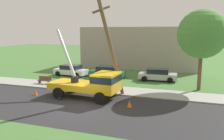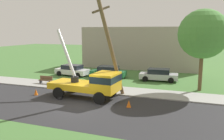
{
  "view_description": "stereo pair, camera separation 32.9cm",
  "coord_description": "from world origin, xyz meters",
  "px_view_note": "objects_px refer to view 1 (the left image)",
  "views": [
    {
      "loc": [
        7.79,
        -15.37,
        5.82
      ],
      "look_at": [
        1.27,
        3.91,
        2.35
      ],
      "focal_mm": 36.88,
      "sensor_mm": 36.0,
      "label": 1
    },
    {
      "loc": [
        8.1,
        -15.27,
        5.82
      ],
      "look_at": [
        1.27,
        3.91,
        2.35
      ],
      "focal_mm": 36.88,
      "sensor_mm": 36.0,
      "label": 2
    }
  ],
  "objects_px": {
    "traffic_cone_behind": "(36,92)",
    "parked_sedan_white": "(71,70)",
    "leaning_utility_pole": "(111,48)",
    "utility_truck": "(93,83)",
    "park_bench": "(45,80)",
    "traffic_cone_ahead": "(129,104)",
    "parked_sedan_green": "(107,72)",
    "parked_sedan_silver": "(158,75)",
    "roadside_tree_near": "(202,34)"
  },
  "relations": [
    {
      "from": "traffic_cone_behind",
      "to": "parked_sedan_white",
      "type": "bearing_deg",
      "value": 99.08
    },
    {
      "from": "leaning_utility_pole",
      "to": "utility_truck",
      "type": "bearing_deg",
      "value": -151.82
    },
    {
      "from": "utility_truck",
      "to": "park_bench",
      "type": "bearing_deg",
      "value": 155.76
    },
    {
      "from": "leaning_utility_pole",
      "to": "traffic_cone_ahead",
      "type": "distance_m",
      "value": 5.08
    },
    {
      "from": "traffic_cone_behind",
      "to": "parked_sedan_green",
      "type": "height_order",
      "value": "parked_sedan_green"
    },
    {
      "from": "utility_truck",
      "to": "parked_sedan_silver",
      "type": "xyz_separation_m",
      "value": [
        4.35,
        9.19,
        -0.7
      ]
    },
    {
      "from": "leaning_utility_pole",
      "to": "park_bench",
      "type": "xyz_separation_m",
      "value": [
        -8.55,
        2.46,
        -3.95
      ]
    },
    {
      "from": "traffic_cone_behind",
      "to": "roadside_tree_near",
      "type": "bearing_deg",
      "value": 25.74
    },
    {
      "from": "utility_truck",
      "to": "parked_sedan_green",
      "type": "relative_size",
      "value": 1.51
    },
    {
      "from": "parked_sedan_white",
      "to": "roadside_tree_near",
      "type": "bearing_deg",
      "value": -9.38
    },
    {
      "from": "leaning_utility_pole",
      "to": "park_bench",
      "type": "height_order",
      "value": "leaning_utility_pole"
    },
    {
      "from": "parked_sedan_white",
      "to": "parked_sedan_green",
      "type": "relative_size",
      "value": 1.01
    },
    {
      "from": "traffic_cone_behind",
      "to": "roadside_tree_near",
      "type": "distance_m",
      "value": 16.59
    },
    {
      "from": "park_bench",
      "to": "roadside_tree_near",
      "type": "relative_size",
      "value": 0.2
    },
    {
      "from": "leaning_utility_pole",
      "to": "traffic_cone_behind",
      "type": "height_order",
      "value": "leaning_utility_pole"
    },
    {
      "from": "park_bench",
      "to": "leaning_utility_pole",
      "type": "bearing_deg",
      "value": -16.07
    },
    {
      "from": "traffic_cone_ahead",
      "to": "park_bench",
      "type": "bearing_deg",
      "value": 157.53
    },
    {
      "from": "traffic_cone_ahead",
      "to": "parked_sedan_white",
      "type": "relative_size",
      "value": 0.12
    },
    {
      "from": "traffic_cone_behind",
      "to": "parked_sedan_silver",
      "type": "xyz_separation_m",
      "value": [
        9.7,
        9.98,
        0.43
      ]
    },
    {
      "from": "park_bench",
      "to": "parked_sedan_white",
      "type": "bearing_deg",
      "value": 86.96
    },
    {
      "from": "leaning_utility_pole",
      "to": "roadside_tree_near",
      "type": "distance_m",
      "value": 9.18
    },
    {
      "from": "traffic_cone_ahead",
      "to": "parked_sedan_green",
      "type": "xyz_separation_m",
      "value": [
        -5.53,
        10.27,
        0.43
      ]
    },
    {
      "from": "traffic_cone_ahead",
      "to": "park_bench",
      "type": "distance_m",
      "value": 11.62
    },
    {
      "from": "parked_sedan_white",
      "to": "parked_sedan_silver",
      "type": "distance_m",
      "value": 11.21
    },
    {
      "from": "traffic_cone_ahead",
      "to": "parked_sedan_green",
      "type": "bearing_deg",
      "value": 118.3
    },
    {
      "from": "traffic_cone_ahead",
      "to": "parked_sedan_white",
      "type": "xyz_separation_m",
      "value": [
        -10.45,
        9.86,
        0.43
      ]
    },
    {
      "from": "leaning_utility_pole",
      "to": "parked_sedan_white",
      "type": "distance_m",
      "value": 12.0
    },
    {
      "from": "leaning_utility_pole",
      "to": "traffic_cone_behind",
      "type": "bearing_deg",
      "value": -167.12
    },
    {
      "from": "parked_sedan_white",
      "to": "park_bench",
      "type": "height_order",
      "value": "parked_sedan_white"
    },
    {
      "from": "traffic_cone_behind",
      "to": "parked_sedan_silver",
      "type": "bearing_deg",
      "value": 45.82
    },
    {
      "from": "leaning_utility_pole",
      "to": "parked_sedan_green",
      "type": "height_order",
      "value": "leaning_utility_pole"
    },
    {
      "from": "traffic_cone_behind",
      "to": "park_bench",
      "type": "bearing_deg",
      "value": 114.13
    },
    {
      "from": "traffic_cone_behind",
      "to": "roadside_tree_near",
      "type": "xyz_separation_m",
      "value": [
        14.18,
        6.84,
        5.23
      ]
    },
    {
      "from": "traffic_cone_ahead",
      "to": "traffic_cone_behind",
      "type": "height_order",
      "value": "same"
    },
    {
      "from": "leaning_utility_pole",
      "to": "traffic_cone_ahead",
      "type": "xyz_separation_m",
      "value": [
        2.19,
        -1.98,
        -4.14
      ]
    },
    {
      "from": "traffic_cone_behind",
      "to": "park_bench",
      "type": "relative_size",
      "value": 0.35
    },
    {
      "from": "parked_sedan_green",
      "to": "park_bench",
      "type": "bearing_deg",
      "value": -131.77
    },
    {
      "from": "traffic_cone_ahead",
      "to": "traffic_cone_behind",
      "type": "bearing_deg",
      "value": 177.21
    },
    {
      "from": "utility_truck",
      "to": "parked_sedan_white",
      "type": "distance_m",
      "value": 11.05
    },
    {
      "from": "utility_truck",
      "to": "parked_sedan_silver",
      "type": "height_order",
      "value": "utility_truck"
    },
    {
      "from": "traffic_cone_ahead",
      "to": "leaning_utility_pole",
      "type": "bearing_deg",
      "value": 137.87
    },
    {
      "from": "utility_truck",
      "to": "park_bench",
      "type": "distance_m",
      "value": 7.89
    },
    {
      "from": "parked_sedan_silver",
      "to": "roadside_tree_near",
      "type": "xyz_separation_m",
      "value": [
        4.48,
        -3.14,
        4.8
      ]
    },
    {
      "from": "utility_truck",
      "to": "leaning_utility_pole",
      "type": "xyz_separation_m",
      "value": [
        1.41,
        0.75,
        3.01
      ]
    },
    {
      "from": "park_bench",
      "to": "roadside_tree_near",
      "type": "height_order",
      "value": "roadside_tree_near"
    },
    {
      "from": "traffic_cone_ahead",
      "to": "park_bench",
      "type": "height_order",
      "value": "park_bench"
    },
    {
      "from": "leaning_utility_pole",
      "to": "traffic_cone_behind",
      "type": "distance_m",
      "value": 8.07
    },
    {
      "from": "roadside_tree_near",
      "to": "leaning_utility_pole",
      "type": "bearing_deg",
      "value": -144.52
    },
    {
      "from": "traffic_cone_behind",
      "to": "park_bench",
      "type": "height_order",
      "value": "park_bench"
    },
    {
      "from": "traffic_cone_ahead",
      "to": "park_bench",
      "type": "relative_size",
      "value": 0.35
    }
  ]
}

